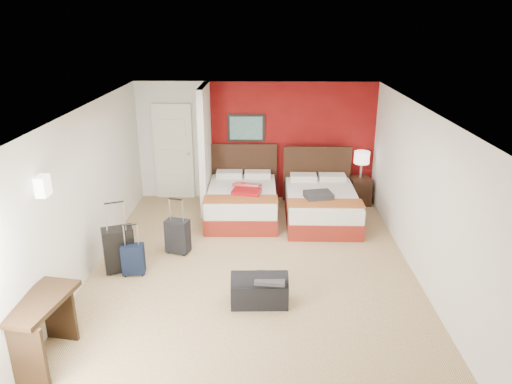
{
  "coord_description": "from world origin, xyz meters",
  "views": [
    {
      "loc": [
        0.16,
        -6.69,
        3.74
      ],
      "look_at": [
        0.04,
        0.8,
        1.0
      ],
      "focal_mm": 33.79,
      "sensor_mm": 36.0,
      "label": 1
    }
  ],
  "objects_px": {
    "suitcase_black": "(119,251)",
    "desk": "(44,331)",
    "nightstand": "(359,191)",
    "bed_left": "(242,203)",
    "bed_right": "(321,207)",
    "suitcase_navy": "(133,261)",
    "duffel_bag": "(259,291)",
    "table_lamp": "(361,165)",
    "suitcase_charcoal": "(178,237)",
    "red_suitcase_open": "(247,189)"
  },
  "relations": [
    {
      "from": "bed_right",
      "to": "duffel_bag",
      "type": "bearing_deg",
      "value": -111.42
    },
    {
      "from": "suitcase_black",
      "to": "table_lamp",
      "type": "bearing_deg",
      "value": 12.2
    },
    {
      "from": "table_lamp",
      "to": "suitcase_navy",
      "type": "distance_m",
      "value": 5.06
    },
    {
      "from": "bed_left",
      "to": "suitcase_navy",
      "type": "height_order",
      "value": "bed_left"
    },
    {
      "from": "suitcase_navy",
      "to": "suitcase_black",
      "type": "bearing_deg",
      "value": 148.81
    },
    {
      "from": "suitcase_charcoal",
      "to": "desk",
      "type": "xyz_separation_m",
      "value": [
        -1.05,
        -2.72,
        0.13
      ]
    },
    {
      "from": "nightstand",
      "to": "duffel_bag",
      "type": "xyz_separation_m",
      "value": [
        -2.06,
        -3.8,
        -0.1
      ]
    },
    {
      "from": "bed_left",
      "to": "desk",
      "type": "distance_m",
      "value": 4.76
    },
    {
      "from": "nightstand",
      "to": "bed_left",
      "type": "bearing_deg",
      "value": -170.79
    },
    {
      "from": "suitcase_black",
      "to": "suitcase_navy",
      "type": "xyz_separation_m",
      "value": [
        0.24,
        -0.11,
        -0.11
      ]
    },
    {
      "from": "table_lamp",
      "to": "suitcase_black",
      "type": "bearing_deg",
      "value": -145.37
    },
    {
      "from": "bed_left",
      "to": "desk",
      "type": "bearing_deg",
      "value": -116.25
    },
    {
      "from": "nightstand",
      "to": "duffel_bag",
      "type": "distance_m",
      "value": 4.32
    },
    {
      "from": "red_suitcase_open",
      "to": "desk",
      "type": "relative_size",
      "value": 0.74
    },
    {
      "from": "bed_left",
      "to": "suitcase_charcoal",
      "type": "distance_m",
      "value": 1.86
    },
    {
      "from": "table_lamp",
      "to": "desk",
      "type": "xyz_separation_m",
      "value": [
        -4.49,
        -5.02,
        -0.46
      ]
    },
    {
      "from": "table_lamp",
      "to": "suitcase_black",
      "type": "distance_m",
      "value": 5.17
    },
    {
      "from": "bed_left",
      "to": "bed_right",
      "type": "distance_m",
      "value": 1.55
    },
    {
      "from": "bed_left",
      "to": "suitcase_black",
      "type": "bearing_deg",
      "value": -130.02
    },
    {
      "from": "table_lamp",
      "to": "suitcase_navy",
      "type": "xyz_separation_m",
      "value": [
        -3.99,
        -3.04,
        -0.63
      ]
    },
    {
      "from": "duffel_bag",
      "to": "desk",
      "type": "xyz_separation_m",
      "value": [
        -2.42,
        -1.22,
        0.21
      ]
    },
    {
      "from": "desk",
      "to": "duffel_bag",
      "type": "bearing_deg",
      "value": 36.77
    },
    {
      "from": "suitcase_black",
      "to": "desk",
      "type": "height_order",
      "value": "desk"
    },
    {
      "from": "suitcase_navy",
      "to": "duffel_bag",
      "type": "relative_size",
      "value": 0.6
    },
    {
      "from": "bed_left",
      "to": "nightstand",
      "type": "height_order",
      "value": "nightstand"
    },
    {
      "from": "bed_right",
      "to": "suitcase_charcoal",
      "type": "xyz_separation_m",
      "value": [
        -2.54,
        -1.39,
        -0.01
      ]
    },
    {
      "from": "nightstand",
      "to": "desk",
      "type": "relative_size",
      "value": 0.6
    },
    {
      "from": "nightstand",
      "to": "duffel_bag",
      "type": "bearing_deg",
      "value": -125.94
    },
    {
      "from": "bed_right",
      "to": "suitcase_navy",
      "type": "height_order",
      "value": "bed_right"
    },
    {
      "from": "suitcase_navy",
      "to": "duffel_bag",
      "type": "distance_m",
      "value": 2.08
    },
    {
      "from": "bed_left",
      "to": "suitcase_navy",
      "type": "relative_size",
      "value": 4.12
    },
    {
      "from": "suitcase_navy",
      "to": "desk",
      "type": "distance_m",
      "value": 2.05
    },
    {
      "from": "bed_left",
      "to": "suitcase_black",
      "type": "distance_m",
      "value": 2.84
    },
    {
      "from": "red_suitcase_open",
      "to": "nightstand",
      "type": "xyz_separation_m",
      "value": [
        2.33,
        0.83,
        -0.33
      ]
    },
    {
      "from": "suitcase_navy",
      "to": "desk",
      "type": "bearing_deg",
      "value": -110.45
    },
    {
      "from": "bed_right",
      "to": "suitcase_black",
      "type": "relative_size",
      "value": 2.79
    },
    {
      "from": "bed_left",
      "to": "desk",
      "type": "xyz_separation_m",
      "value": [
        -2.05,
        -4.29,
        0.12
      ]
    },
    {
      "from": "nightstand",
      "to": "suitcase_charcoal",
      "type": "distance_m",
      "value": 4.13
    },
    {
      "from": "bed_right",
      "to": "suitcase_black",
      "type": "distance_m",
      "value": 3.9
    },
    {
      "from": "table_lamp",
      "to": "suitcase_charcoal",
      "type": "xyz_separation_m",
      "value": [
        -3.44,
        -2.3,
        -0.59
      ]
    },
    {
      "from": "table_lamp",
      "to": "suitcase_black",
      "type": "xyz_separation_m",
      "value": [
        -4.24,
        -2.93,
        -0.52
      ]
    },
    {
      "from": "red_suitcase_open",
      "to": "nightstand",
      "type": "distance_m",
      "value": 2.5
    },
    {
      "from": "suitcase_charcoal",
      "to": "table_lamp",
      "type": "bearing_deg",
      "value": 50.5
    },
    {
      "from": "red_suitcase_open",
      "to": "desk",
      "type": "bearing_deg",
      "value": -104.96
    },
    {
      "from": "suitcase_navy",
      "to": "desk",
      "type": "xyz_separation_m",
      "value": [
        -0.49,
        -1.98,
        0.17
      ]
    },
    {
      "from": "nightstand",
      "to": "red_suitcase_open",
      "type": "bearing_deg",
      "value": -167.91
    },
    {
      "from": "bed_left",
      "to": "duffel_bag",
      "type": "height_order",
      "value": "bed_left"
    },
    {
      "from": "red_suitcase_open",
      "to": "suitcase_navy",
      "type": "relative_size",
      "value": 1.54
    },
    {
      "from": "duffel_bag",
      "to": "suitcase_navy",
      "type": "bearing_deg",
      "value": 156.94
    },
    {
      "from": "red_suitcase_open",
      "to": "table_lamp",
      "type": "bearing_deg",
      "value": 31.77
    }
  ]
}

